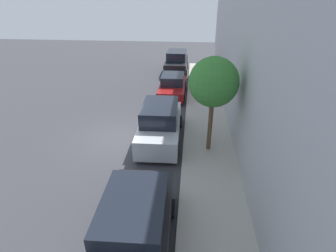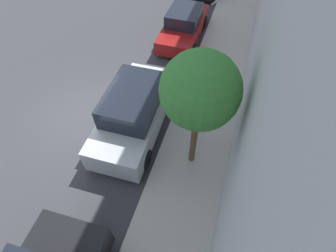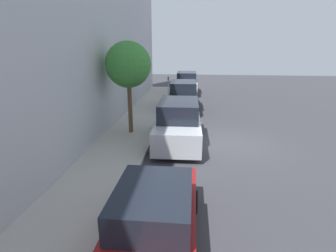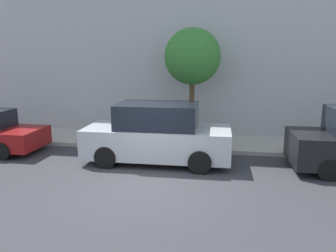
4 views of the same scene
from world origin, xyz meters
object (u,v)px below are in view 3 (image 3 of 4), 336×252
(parking_meter_near, at_px, (168,83))
(street_tree, at_px, (128,65))
(parked_suv_second, at_px, (183,96))
(parked_suv_third, at_px, (178,124))
(parked_sedan_fourth, at_px, (154,220))
(parked_suv_nearest, at_px, (187,83))

(parking_meter_near, relative_size, street_tree, 0.34)
(parked_suv_second, distance_m, parking_meter_near, 5.94)
(parked_suv_third, height_order, street_tree, street_tree)
(parked_suv_second, distance_m, parked_suv_third, 6.64)
(parked_suv_third, height_order, parked_sedan_fourth, parked_suv_third)
(parked_suv_nearest, height_order, parked_suv_second, same)
(parked_suv_second, height_order, street_tree, street_tree)
(parked_suv_nearest, xyz_separation_m, parking_meter_near, (1.64, 0.93, 0.14))
(parked_suv_nearest, height_order, parking_meter_near, parked_suv_nearest)
(parked_suv_third, distance_m, parked_sedan_fourth, 6.69)
(parked_suv_nearest, xyz_separation_m, parked_suv_second, (0.03, 6.65, -0.00))
(parked_suv_nearest, distance_m, street_tree, 12.89)
(parked_suv_nearest, bearing_deg, parked_sedan_fourth, 89.75)
(parked_suv_second, distance_m, parked_sedan_fourth, 13.33)
(parked_suv_third, xyz_separation_m, street_tree, (2.44, -0.88, 2.53))
(parked_suv_third, distance_m, parking_meter_near, 12.47)
(parked_suv_nearest, distance_m, parked_suv_second, 6.65)
(street_tree, bearing_deg, parking_meter_near, -93.83)
(parked_suv_second, bearing_deg, street_tree, 67.59)
(parked_sedan_fourth, relative_size, parking_meter_near, 2.97)
(parked_suv_third, bearing_deg, street_tree, -19.90)
(street_tree, bearing_deg, parked_sedan_fourth, 107.03)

